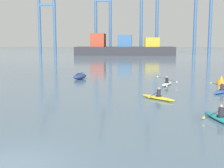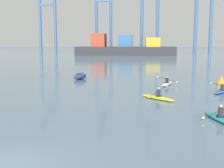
{
  "view_description": "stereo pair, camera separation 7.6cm",
  "coord_description": "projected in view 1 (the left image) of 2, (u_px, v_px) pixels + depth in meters",
  "views": [
    {
      "loc": [
        4.41,
        -9.3,
        4.31
      ],
      "look_at": [
        2.23,
        17.7,
        0.6
      ],
      "focal_mm": 47.39,
      "sensor_mm": 36.0,
      "label": 1
    },
    {
      "loc": [
        4.48,
        -9.29,
        4.31
      ],
      "look_at": [
        2.23,
        17.7,
        0.6
      ],
      "focal_mm": 47.39,
      "sensor_mm": 36.0,
      "label": 2
    }
  ],
  "objects": [
    {
      "name": "kayak_yellow",
      "position": [
        158.0,
        97.0,
        23.03
      ],
      "size": [
        2.77,
        2.89,
        1.01
      ],
      "color": "yellow",
      "rests_on": "ground"
    },
    {
      "name": "container_barge",
      "position": [
        124.0,
        48.0,
        109.53
      ],
      "size": [
        36.18,
        11.01,
        8.0
      ],
      "color": "#28282D",
      "rests_on": "ground"
    },
    {
      "name": "kayak_white",
      "position": [
        167.0,
        83.0,
        30.91
      ],
      "size": [
        2.13,
        3.4,
        0.95
      ],
      "color": "silver",
      "rests_on": "ground"
    },
    {
      "name": "gantry_crane_east_mid",
      "position": [
        149.0,
        5.0,
        116.32
      ],
      "size": [
        7.4,
        17.1,
        38.5
      ],
      "color": "#335684",
      "rests_on": "ground"
    },
    {
      "name": "gantry_crane_east",
      "position": [
        204.0,
        8.0,
        111.77
      ],
      "size": [
        6.89,
        17.23,
        38.15
      ],
      "color": "#335684",
      "rests_on": "ground"
    },
    {
      "name": "gantry_crane_west_mid",
      "position": [
        103.0,
        11.0,
        122.78
      ],
      "size": [
        7.29,
        17.65,
        35.44
      ],
      "color": "#335684",
      "rests_on": "ground"
    },
    {
      "name": "gantry_crane_west",
      "position": [
        46.0,
        14.0,
        125.49
      ],
      "size": [
        7.79,
        18.1,
        32.24
      ],
      "color": "#335684",
      "rests_on": "ground"
    },
    {
      "name": "capsized_dinghy",
      "position": [
        80.0,
        76.0,
        35.98
      ],
      "size": [
        1.77,
        2.8,
        0.76
      ],
      "color": "navy",
      "rests_on": "ground"
    },
    {
      "name": "channel_buoy",
      "position": [
        221.0,
        82.0,
        31.0
      ],
      "size": [
        0.9,
        0.9,
        1.0
      ],
      "color": "orange",
      "rests_on": "ground"
    },
    {
      "name": "kayak_teal",
      "position": [
        220.0,
        118.0,
        16.63
      ],
      "size": [
        2.11,
        3.45,
        1.09
      ],
      "color": "teal",
      "rests_on": "ground"
    },
    {
      "name": "kayak_blue",
      "position": [
        222.0,
        91.0,
        26.16
      ],
      "size": [
        2.53,
        3.07,
        0.95
      ],
      "color": "#2856B2",
      "rests_on": "ground"
    }
  ]
}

